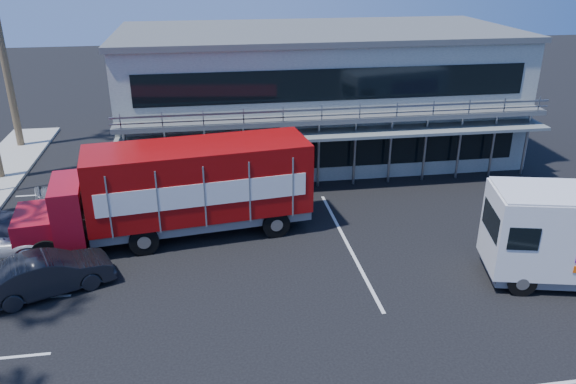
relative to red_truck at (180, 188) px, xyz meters
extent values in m
plane|color=black|center=(4.81, -4.90, -2.22)|extent=(120.00, 120.00, 0.00)
cube|color=gray|center=(7.81, 10.10, 1.28)|extent=(22.00, 10.00, 7.00)
cube|color=#515454|center=(7.81, 10.10, 4.93)|extent=(22.40, 10.40, 0.30)
cube|color=#515454|center=(7.81, 4.50, 1.38)|extent=(22.00, 1.20, 0.25)
cube|color=gray|center=(7.81, 3.95, 1.88)|extent=(22.00, 0.08, 0.90)
cube|color=slate|center=(7.81, 4.20, 0.68)|extent=(22.00, 1.80, 0.15)
cube|color=black|center=(7.81, 5.08, -0.62)|extent=(20.00, 0.06, 1.60)
cube|color=black|center=(7.81, 5.08, 2.98)|extent=(20.00, 0.06, 1.60)
cylinder|color=brown|center=(-10.29, 13.60, 3.78)|extent=(0.44, 0.44, 12.00)
cube|color=maroon|center=(-5.68, -0.73, -1.07)|extent=(1.92, 2.77, 1.38)
cube|color=maroon|center=(-4.43, -0.57, -0.43)|extent=(1.50, 3.00, 2.41)
cube|color=black|center=(-4.43, -0.57, 0.26)|extent=(0.37, 2.43, 0.80)
cube|color=#93090A|center=(0.81, 0.10, 0.31)|extent=(9.48, 4.01, 2.99)
cube|color=slate|center=(0.81, 0.10, -1.47)|extent=(9.43, 3.59, 0.34)
cube|color=white|center=(1.00, -1.33, 0.20)|extent=(8.39, 1.10, 0.98)
cube|color=white|center=(0.63, 1.54, 0.20)|extent=(8.39, 1.10, 0.98)
cylinder|color=black|center=(-5.18, -1.94, -1.62)|extent=(1.22, 0.43, 1.20)
cylinder|color=black|center=(-5.50, 0.57, -1.62)|extent=(1.22, 0.43, 1.20)
cylinder|color=black|center=(-1.53, -1.47, -1.62)|extent=(1.22, 0.43, 1.20)
cylinder|color=black|center=(-1.85, 1.04, -1.62)|extent=(1.22, 0.43, 1.20)
cylinder|color=black|center=(3.94, -0.77, -1.62)|extent=(1.22, 0.43, 1.20)
cylinder|color=black|center=(3.62, 1.74, -1.62)|extent=(1.22, 0.43, 1.20)
cube|color=black|center=(11.24, -5.19, 0.16)|extent=(0.53, 2.04, 1.00)
cylinder|color=black|center=(11.99, -6.52, -1.71)|extent=(1.05, 0.50, 1.01)
cylinder|color=black|center=(12.50, -4.34, -1.71)|extent=(1.05, 0.50, 1.01)
imported|color=black|center=(-4.69, -3.70, -1.48)|extent=(4.69, 3.13, 1.46)
imported|color=#323543|center=(-7.09, -0.45, -1.39)|extent=(6.03, 3.52, 1.64)
imported|color=slate|center=(-4.69, 3.94, -1.44)|extent=(4.87, 3.01, 1.55)
camera|label=1|loc=(1.14, -22.08, 9.16)|focal=35.00mm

